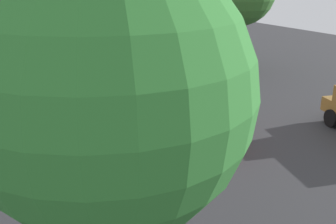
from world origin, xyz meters
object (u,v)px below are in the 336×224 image
spectator_seated (92,117)px  utility_pole (6,17)px  spectator_standing (98,107)px  traffic_cone (238,142)px  vintage_fire_truck (164,106)px  oak_tree_right (109,94)px  lawn_chair_near_truck (90,120)px  classic_hot_rod (51,94)px  lawn_chair_by_car (146,96)px

spectator_seated → utility_pole: size_ratio=0.17×
spectator_standing → traffic_cone: (-5.00, -3.82, -0.66)m
vintage_fire_truck → spectator_standing: bearing=48.6°
oak_tree_right → traffic_cone: 10.51m
oak_tree_right → utility_pole: 20.52m
utility_pole → traffic_cone: utility_pole is taller
vintage_fire_truck → spectator_standing: vintage_fire_truck is taller
lawn_chair_near_truck → oak_tree_right: bearing=163.0°
classic_hot_rod → utility_pole: bearing=6.6°
utility_pole → spectator_seated: bearing=-172.5°
classic_hot_rod → utility_pole: size_ratio=0.57×
spectator_seated → lawn_chair_near_truck: bearing=57.9°
traffic_cone → oak_tree_right: bearing=127.1°
traffic_cone → vintage_fire_truck: bearing=27.7°
classic_hot_rod → spectator_standing: (-3.75, -1.09, 0.22)m
lawn_chair_near_truck → spectator_standing: size_ratio=0.61×
lawn_chair_by_car → utility_pole: utility_pole is taller
spectator_standing → oak_tree_right: bearing=160.9°
classic_hot_rod → traffic_cone: (-8.75, -4.91, -0.44)m
vintage_fire_truck → traffic_cone: (-3.04, -1.60, -0.89)m
vintage_fire_truck → classic_hot_rod: 6.62m
vintage_fire_truck → oak_tree_right: bearing=145.8°
lawn_chair_near_truck → traffic_cone: lawn_chair_near_truck is taller
lawn_chair_by_car → spectator_standing: 3.43m
spectator_seated → oak_tree_right: (-10.23, 3.26, 4.26)m
traffic_cone → lawn_chair_by_car: bearing=6.3°
lawn_chair_by_car → spectator_seated: size_ratio=0.79×
classic_hot_rod → lawn_chair_by_car: 4.82m
lawn_chair_by_car → spectator_seated: spectator_seated is taller
classic_hot_rod → lawn_chair_near_truck: bearing=-172.5°
spectator_seated → utility_pole: 10.79m
lawn_chair_by_car → vintage_fire_truck: bearing=165.2°
vintage_fire_truck → spectator_seated: 3.09m
lawn_chair_near_truck → spectator_standing: (0.39, -0.54, 0.37)m
spectator_seated → classic_hot_rod: bearing=8.8°
spectator_seated → oak_tree_right: size_ratio=0.18×
oak_tree_right → traffic_cone: (5.68, -7.52, -4.65)m
utility_pole → traffic_cone: 16.18m
spectator_seated → traffic_cone: (-4.54, -4.25, -0.39)m
spectator_seated → oak_tree_right: 11.55m
spectator_standing → oak_tree_right: 11.99m
lawn_chair_near_truck → traffic_cone: size_ratio=1.61×
lawn_chair_by_car → utility_pole: (8.33, 4.88, 3.40)m
vintage_fire_truck → spectator_seated: size_ratio=4.91×
spectator_seated → oak_tree_right: oak_tree_right is taller
spectator_standing → traffic_cone: bearing=-142.6°
vintage_fire_truck → spectator_seated: (1.50, 2.66, -0.50)m
lawn_chair_by_car → traffic_cone: bearing=-173.7°
vintage_fire_truck → spectator_standing: size_ratio=3.78×
lawn_chair_near_truck → utility_pole: utility_pole is taller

